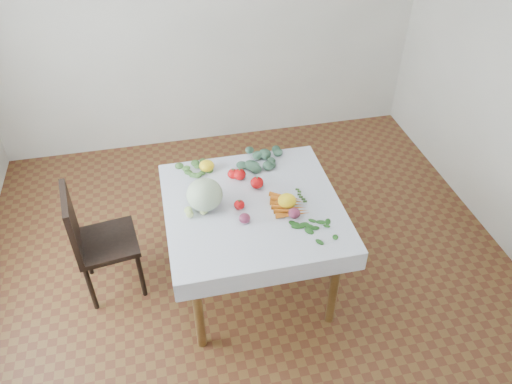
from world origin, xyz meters
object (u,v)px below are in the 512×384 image
Objects in this scene: table at (253,216)px; cabbage at (205,195)px; heirloom_back at (207,166)px; carrot_bunch at (288,206)px; chair at (92,237)px.

cabbage is (-0.30, 0.04, 0.21)m from table.
heirloom_back is 0.40× the size of carrot_bunch.
carrot_bunch is at bearing -48.66° from heirloom_back.
carrot_bunch is (1.27, -0.27, 0.27)m from chair.
table is 0.26m from carrot_bunch.
cabbage reaches higher than carrot_bunch.
heirloom_back is at bearing 131.34° from carrot_bunch.
table is at bearing 160.01° from carrot_bunch.
chair is 8.28× the size of heirloom_back.
carrot_bunch reaches higher than table.
carrot_bunch is at bearing -19.99° from table.
table is at bearing -61.46° from heirloom_back.
cabbage is 2.14× the size of heirloom_back.
carrot_bunch is at bearing -13.38° from cabbage.
table is 1.09m from chair.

